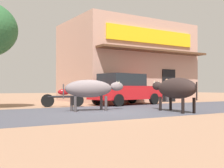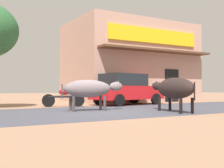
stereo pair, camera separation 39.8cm
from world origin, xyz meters
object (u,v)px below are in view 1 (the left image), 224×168
object	(u,v)px
parked_motorcycle	(63,97)
cow_far_dark	(175,88)
pedestrian_by_shop	(167,88)
parked_hatchback_car	(125,89)
cow_near_brown	(91,89)

from	to	relation	value
parked_motorcycle	cow_far_dark	bearing A→B (deg)	-62.41
parked_motorcycle	pedestrian_by_shop	size ratio (longest dim) A/B	1.31
parked_motorcycle	cow_far_dark	world-z (taller)	cow_far_dark
cow_far_dark	pedestrian_by_shop	world-z (taller)	pedestrian_by_shop
parked_hatchback_car	cow_far_dark	bearing A→B (deg)	-101.35
parked_hatchback_car	pedestrian_by_shop	xyz separation A→B (m)	(4.10, 1.18, 0.02)
pedestrian_by_shop	parked_motorcycle	bearing A→B (deg)	-171.58
parked_hatchback_car	pedestrian_by_shop	bearing A→B (deg)	16.02
cow_far_dark	pedestrian_by_shop	size ratio (longest dim) A/B	1.91
cow_far_dark	pedestrian_by_shop	xyz separation A→B (m)	(5.05, 5.94, -0.02)
parked_hatchback_car	cow_far_dark	xyz separation A→B (m)	(-0.96, -4.76, 0.04)
parked_hatchback_car	cow_near_brown	size ratio (longest dim) A/B	1.66
parked_hatchback_car	cow_far_dark	world-z (taller)	parked_hatchback_car
parked_motorcycle	cow_far_dark	distance (m)	5.45
pedestrian_by_shop	cow_far_dark	bearing A→B (deg)	-130.40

